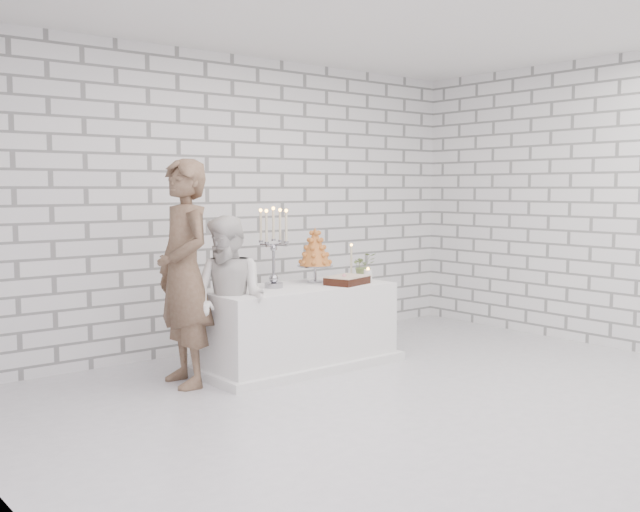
{
  "coord_description": "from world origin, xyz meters",
  "views": [
    {
      "loc": [
        -4.05,
        -3.89,
        1.65
      ],
      "look_at": [
        0.01,
        1.11,
        1.05
      ],
      "focal_mm": 40.96,
      "sensor_mm": 36.0,
      "label": 1
    }
  ],
  "objects_px": {
    "bride": "(230,301)",
    "candelabra": "(274,247)",
    "cake_table": "(297,326)",
    "croquembouche": "(315,255)",
    "groom": "(184,273)"
  },
  "relations": [
    {
      "from": "bride",
      "to": "candelabra",
      "type": "height_order",
      "value": "candelabra"
    },
    {
      "from": "cake_table",
      "to": "bride",
      "type": "xyz_separation_m",
      "value": [
        -0.81,
        -0.13,
        0.34
      ]
    },
    {
      "from": "bride",
      "to": "candelabra",
      "type": "relative_size",
      "value": 1.94
    },
    {
      "from": "cake_table",
      "to": "croquembouche",
      "type": "relative_size",
      "value": 3.4
    },
    {
      "from": "bride",
      "to": "croquembouche",
      "type": "height_order",
      "value": "bride"
    },
    {
      "from": "groom",
      "to": "bride",
      "type": "bearing_deg",
      "value": 59.5
    },
    {
      "from": "cake_table",
      "to": "croquembouche",
      "type": "height_order",
      "value": "croquembouche"
    },
    {
      "from": "groom",
      "to": "bride",
      "type": "relative_size",
      "value": 1.33
    },
    {
      "from": "bride",
      "to": "candelabra",
      "type": "bearing_deg",
      "value": 82.49
    },
    {
      "from": "bride",
      "to": "croquembouche",
      "type": "xyz_separation_m",
      "value": [
        1.11,
        0.24,
        0.3
      ]
    },
    {
      "from": "cake_table",
      "to": "candelabra",
      "type": "bearing_deg",
      "value": 166.71
    },
    {
      "from": "cake_table",
      "to": "groom",
      "type": "height_order",
      "value": "groom"
    },
    {
      "from": "cake_table",
      "to": "bride",
      "type": "distance_m",
      "value": 0.88
    },
    {
      "from": "candelabra",
      "to": "croquembouche",
      "type": "distance_m",
      "value": 0.54
    },
    {
      "from": "groom",
      "to": "bride",
      "type": "height_order",
      "value": "groom"
    }
  ]
}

